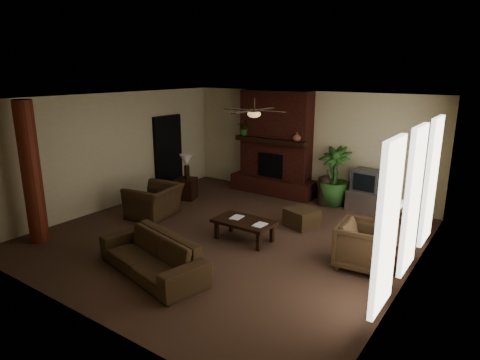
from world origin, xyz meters
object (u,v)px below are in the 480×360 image
Objects in this scene: floor_plant at (333,189)px; ottoman at (302,218)px; side_table_right at (391,253)px; sofa at (151,249)px; armchair_right at (364,244)px; lamp_left at (186,162)px; armchair_left at (154,196)px; side_table_left at (186,189)px; floor_vase at (325,188)px; coffee_table at (244,223)px; lamp_right at (393,212)px; tv_stand at (365,201)px; log_column at (31,173)px.

ottoman is at bearing -88.17° from floor_plant.
side_table_right is at bearing -51.11° from floor_plant.
sofa reaches higher than floor_plant.
armchair_right is at bearing -33.14° from ottoman.
armchair_left is at bearing -79.06° from lamp_left.
side_table_left is at bearing -176.51° from armchair_left.
armchair_left is 4.22m from floor_vase.
coffee_table is (0.50, 2.01, -0.06)m from sofa.
sofa is 3.37× the size of lamp_right.
armchair_right is 5.33m from lamp_left.
side_table_right is at bearing 86.32° from armchair_left.
armchair_right is 0.60× the size of floor_plant.
tv_stand is at bearing 8.87° from floor_vase.
lamp_right is (5.55, -0.93, 0.73)m from side_table_left.
sofa is at bearing -55.85° from side_table_left.
floor_plant is (0.16, 0.16, -0.02)m from floor_vase.
floor_plant is (-1.81, 2.98, -0.03)m from armchair_right.
armchair_left is at bearing 148.16° from sofa.
ottoman is at bearing -82.74° from floor_vase.
floor_vase is 0.52× the size of floor_plant.
lamp_left is at bearing 178.42° from ottoman.
ottoman is at bearing 65.81° from coffee_table.
side_table_right is at bearing 50.22° from sofa.
log_column is at bearing -98.25° from lamp_left.
armchair_right is (2.86, 2.22, 0.01)m from sofa.
armchair_left reaches higher than floor_plant.
side_table_left is at bearing 170.21° from side_table_right.
side_table_left is at bearing 178.67° from ottoman.
floor_plant is 3.82m from lamp_left.
coffee_table is 2.83m from lamp_right.
floor_plant is 3.82m from side_table_left.
floor_vase is 3.61m from side_table_left.
armchair_left is 1.75× the size of lamp_right.
coffee_table is 2.18× the size of side_table_left.
ottoman is at bearing 84.61° from sofa.
tv_stand is 3.09m from lamp_right.
lamp_left is at bearing -177.96° from armchair_left.
tv_stand is 4.59m from side_table_left.
floor_plant is at bearing 54.89° from log_column.
ottoman is 2.00m from tv_stand.
sofa is 3.62m from armchair_right.
armchair_left is 1.28× the size of armchair_right.
lamp_right reaches higher than side_table_right.
floor_plant reaches higher than side_table_right.
sofa is at bearing -101.41° from floor_plant.
sofa is at bearing -107.29° from tv_stand.
tv_stand is at bearing 120.38° from armchair_left.
armchair_right is at bearing 5.05° from coffee_table.
floor_vase is at bearing 29.17° from armchair_right.
lamp_left is (-2.30, 3.46, 0.57)m from sofa.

